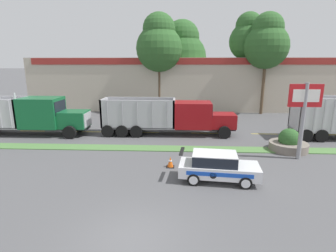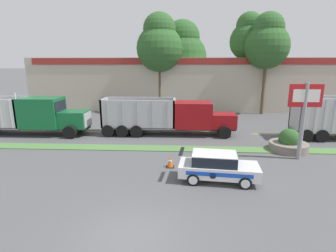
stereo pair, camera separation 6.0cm
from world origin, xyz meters
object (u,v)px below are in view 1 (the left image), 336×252
dump_truck_mid (179,118)px  traffic_cone (170,162)px  rally_car (217,166)px  dump_truck_trail (30,116)px  stone_planter (289,143)px  store_sign_post (304,107)px

dump_truck_mid → traffic_cone: 7.71m
rally_car → traffic_cone: rally_car is taller
dump_truck_mid → rally_car: (2.17, -9.37, -0.74)m
dump_truck_mid → dump_truck_trail: (-13.19, -0.62, 0.15)m
dump_truck_trail → rally_car: dump_truck_trail is taller
dump_truck_mid → traffic_cone: (-0.46, -7.60, -1.22)m
dump_truck_mid → stone_planter: 9.07m
store_sign_post → rally_car: bearing=-148.4°
rally_car → dump_truck_trail: bearing=150.3°
stone_planter → store_sign_post: bearing=-90.3°
store_sign_post → stone_planter: 3.42m
dump_truck_mid → stone_planter: (8.08, -4.01, -0.99)m
dump_truck_mid → stone_planter: dump_truck_mid is taller
rally_car → dump_truck_mid: bearing=103.0°
store_sign_post → dump_truck_trail: bearing=166.5°
stone_planter → dump_truck_trail: bearing=170.9°
dump_truck_trail → stone_planter: dump_truck_trail is taller
dump_truck_trail → traffic_cone: bearing=-28.7°
stone_planter → traffic_cone: bearing=-157.2°
stone_planter → traffic_cone: (-8.53, -3.59, -0.23)m
rally_car → store_sign_post: size_ratio=0.87×
store_sign_post → traffic_cone: 9.28m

